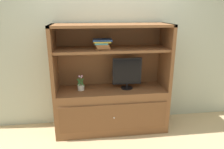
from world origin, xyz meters
name	(u,v)px	position (x,y,z in m)	size (l,w,h in m)	color
ground_plane	(115,142)	(0.00, 0.00, 0.00)	(8.00, 8.00, 0.00)	tan
painted_rear_wall	(109,40)	(0.00, 0.75, 1.40)	(6.00, 0.10, 2.80)	#ADB29E
media_console	(112,98)	(0.00, 0.41, 0.52)	(1.74, 0.58, 1.68)	brown
tv_monitor	(127,73)	(0.24, 0.40, 0.95)	(0.45, 0.19, 0.49)	black
potted_plant	(81,86)	(-0.47, 0.41, 0.75)	(0.12, 0.10, 0.24)	beige
magazine_stack	(102,44)	(-0.14, 0.40, 1.40)	(0.28, 0.33, 0.13)	#A56638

